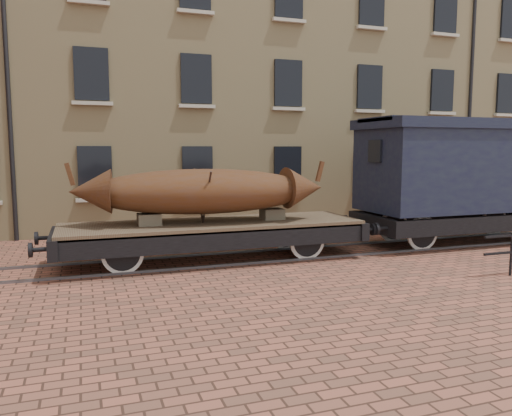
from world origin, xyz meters
name	(u,v)px	position (x,y,z in m)	size (l,w,h in m)	color
ground	(322,252)	(0.00, 0.00, 0.00)	(90.00, 90.00, 0.00)	brown
warehouse_cream	(286,64)	(3.00, 9.99, 7.00)	(40.00, 10.19, 14.00)	#D7BF83
rail_track	(322,251)	(0.00, 0.00, 0.03)	(30.00, 1.52, 0.06)	#59595E
flatcar_wagon	(213,230)	(-3.19, 0.00, 0.83)	(8.80, 2.39, 1.33)	#432F21
iron_boat	(202,191)	(-3.48, 0.00, 1.86)	(6.68, 2.38, 1.60)	#47260E
goods_van	(464,166)	(4.91, 0.00, 2.42)	(7.47, 2.72, 3.87)	black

